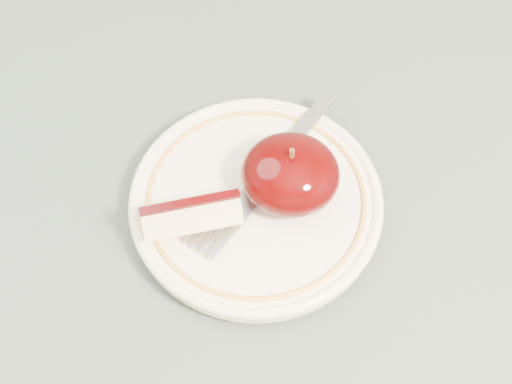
% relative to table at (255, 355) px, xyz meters
% --- Properties ---
extents(table, '(0.90, 0.90, 0.75)m').
position_rel_table_xyz_m(table, '(0.00, 0.00, 0.00)').
color(table, brown).
rests_on(table, ground).
extents(plate, '(0.20, 0.20, 0.02)m').
position_rel_table_xyz_m(plate, '(-0.01, 0.09, 0.10)').
color(plate, white).
rests_on(plate, table).
extents(apple_half, '(0.07, 0.07, 0.05)m').
position_rel_table_xyz_m(apple_half, '(0.01, 0.10, 0.13)').
color(apple_half, '#2C0000').
rests_on(apple_half, plate).
extents(apple_wedge, '(0.08, 0.06, 0.03)m').
position_rel_table_xyz_m(apple_wedge, '(-0.06, 0.06, 0.12)').
color(apple_wedge, beige).
rests_on(apple_wedge, plate).
extents(fork, '(0.10, 0.17, 0.00)m').
position_rel_table_xyz_m(fork, '(-0.01, 0.11, 0.11)').
color(fork, '#93969C').
rests_on(fork, plate).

